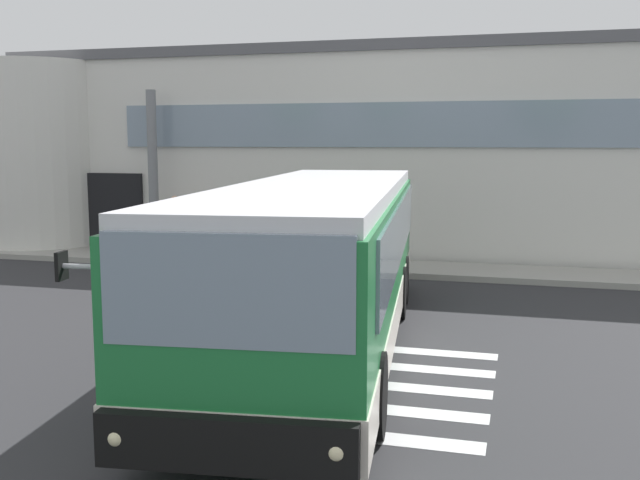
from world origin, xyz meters
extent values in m
cube|color=#2B2B2D|center=(0.00, 0.00, -0.01)|extent=(80.00, 90.00, 0.02)
cube|color=silver|center=(2.00, -6.00, 0.00)|extent=(4.40, 0.36, 0.01)
cube|color=silver|center=(2.00, -5.10, 0.00)|extent=(4.40, 0.36, 0.01)
cube|color=silver|center=(2.00, -4.20, 0.00)|extent=(4.40, 0.36, 0.01)
cube|color=silver|center=(2.00, -3.30, 0.00)|extent=(4.40, 0.36, 0.01)
cube|color=silver|center=(2.00, -2.40, 0.00)|extent=(4.40, 0.36, 0.01)
cube|color=silver|center=(0.00, 12.00, 2.89)|extent=(21.88, 12.00, 5.78)
cube|color=#56565B|center=(0.00, 12.00, 5.93)|extent=(22.08, 12.20, 0.30)
cylinder|color=silver|center=(-10.44, 6.50, 2.89)|extent=(4.40, 4.40, 5.78)
cube|color=black|center=(-7.44, 5.95, 1.20)|extent=(1.80, 0.16, 2.40)
cube|color=gray|center=(1.00, 5.96, 3.80)|extent=(15.88, 0.10, 1.20)
cube|color=#9E9B93|center=(0.00, 4.80, 0.07)|extent=(25.88, 2.00, 0.15)
cylinder|color=slate|center=(-5.86, 5.40, 2.48)|extent=(0.28, 0.28, 4.67)
cube|color=#1E7238|center=(1.34, -2.57, 1.42)|extent=(3.77, 11.00, 2.15)
cube|color=silver|center=(1.34, -2.57, 0.62)|extent=(3.81, 11.04, 0.55)
cube|color=silver|center=(1.34, -2.57, 2.60)|extent=(3.65, 10.79, 0.20)
cube|color=gray|center=(1.95, -7.87, 2.02)|extent=(2.35, 0.39, 1.05)
cube|color=gray|center=(2.59, -2.12, 1.92)|extent=(1.14, 9.52, 0.95)
cube|color=gray|center=(0.02, -2.42, 1.92)|extent=(1.14, 9.52, 0.95)
cube|color=black|center=(1.95, -7.87, 2.38)|extent=(2.15, 0.35, 0.28)
cube|color=black|center=(1.97, -8.00, 0.63)|extent=(2.46, 0.48, 0.52)
sphere|color=beige|center=(2.99, -7.92, 0.65)|extent=(0.18, 0.18, 0.18)
sphere|color=beige|center=(0.95, -8.16, 0.65)|extent=(0.18, 0.18, 0.18)
cylinder|color=#B7B7BF|center=(0.44, -7.84, 2.17)|extent=(0.40, 0.10, 0.05)
cube|color=black|center=(0.24, -7.87, 2.17)|extent=(0.06, 0.20, 0.28)
cylinder|color=black|center=(2.92, -6.00, 0.50)|extent=(0.41, 1.03, 1.00)
cylinder|color=black|center=(0.58, -6.27, 0.50)|extent=(0.41, 1.03, 1.00)
cylinder|color=black|center=(2.26, -0.26, 0.50)|extent=(0.41, 1.03, 1.00)
cylinder|color=black|center=(-0.08, -0.53, 0.50)|extent=(0.41, 1.03, 1.00)
cylinder|color=black|center=(2.11, 1.03, 0.50)|extent=(0.41, 1.03, 1.00)
cylinder|color=black|center=(-0.23, 0.76, 0.50)|extent=(0.41, 1.03, 1.00)
cylinder|color=#4C4233|center=(-4.96, 5.12, 0.57)|extent=(0.15, 0.15, 0.85)
cylinder|color=#4C4233|center=(-5.16, 5.16, 0.57)|extent=(0.15, 0.15, 0.85)
cube|color=silver|center=(-5.06, 5.14, 1.29)|extent=(0.42, 0.30, 0.58)
sphere|color=tan|center=(-5.06, 5.14, 1.71)|extent=(0.23, 0.23, 0.23)
cylinder|color=silver|center=(-4.82, 5.09, 1.24)|extent=(0.09, 0.09, 0.55)
cylinder|color=silver|center=(-5.31, 5.20, 1.24)|extent=(0.09, 0.09, 0.55)
cube|color=maroon|center=(-5.03, 5.31, 1.27)|extent=(0.33, 0.24, 0.44)
cylinder|color=#2D2D33|center=(-4.16, 5.12, 0.57)|extent=(0.15, 0.15, 0.85)
cylinder|color=#2D2D33|center=(-4.35, 5.18, 0.57)|extent=(0.15, 0.15, 0.85)
cube|color=#4C4751|center=(-4.25, 5.15, 1.29)|extent=(0.43, 0.33, 0.58)
sphere|color=tan|center=(-4.25, 5.15, 1.71)|extent=(0.23, 0.23, 0.23)
cylinder|color=#4C4751|center=(-4.02, 5.07, 1.24)|extent=(0.09, 0.09, 0.55)
cylinder|color=#4C4751|center=(-4.49, 5.23, 1.24)|extent=(0.09, 0.09, 0.55)
camera|label=1|loc=(4.49, -13.93, 3.36)|focal=41.40mm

